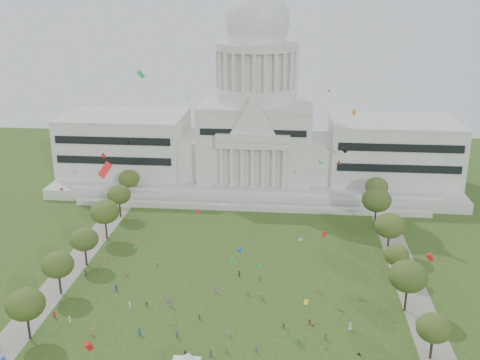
# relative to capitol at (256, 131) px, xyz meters

# --- Properties ---
(ground) EXTENTS (400.00, 400.00, 0.00)m
(ground) POSITION_rel_capitol_xyz_m (0.00, -113.59, -22.30)
(ground) COLOR #314B17
(ground) RESTS_ON ground
(capitol) EXTENTS (160.00, 64.50, 91.30)m
(capitol) POSITION_rel_capitol_xyz_m (0.00, 0.00, 0.00)
(capitol) COLOR beige
(capitol) RESTS_ON ground
(path_left) EXTENTS (8.00, 160.00, 0.04)m
(path_left) POSITION_rel_capitol_xyz_m (-48.00, -83.59, -22.28)
(path_left) COLOR gray
(path_left) RESTS_ON ground
(path_right) EXTENTS (8.00, 160.00, 0.04)m
(path_right) POSITION_rel_capitol_xyz_m (48.00, -83.59, -22.28)
(path_right) COLOR gray
(path_right) RESTS_ON ground
(row_tree_l_1) EXTENTS (8.86, 8.86, 12.59)m
(row_tree_l_1) POSITION_rel_capitol_xyz_m (-44.07, -116.55, -13.34)
(row_tree_l_1) COLOR black
(row_tree_l_1) RESTS_ON ground
(row_tree_r_1) EXTENTS (7.58, 7.58, 10.78)m
(row_tree_r_1) POSITION_rel_capitol_xyz_m (46.22, -115.34, -14.64)
(row_tree_r_1) COLOR black
(row_tree_r_1) RESTS_ON ground
(row_tree_l_2) EXTENTS (8.42, 8.42, 11.97)m
(row_tree_l_2) POSITION_rel_capitol_xyz_m (-45.04, -96.29, -13.79)
(row_tree_l_2) COLOR black
(row_tree_l_2) RESTS_ON ground
(row_tree_r_2) EXTENTS (9.55, 9.55, 13.58)m
(row_tree_r_2) POSITION_rel_capitol_xyz_m (44.17, -96.15, -12.64)
(row_tree_r_2) COLOR black
(row_tree_r_2) RESTS_ON ground
(row_tree_l_3) EXTENTS (8.12, 8.12, 11.55)m
(row_tree_l_3) POSITION_rel_capitol_xyz_m (-44.09, -79.67, -14.09)
(row_tree_l_3) COLOR black
(row_tree_l_3) RESTS_ON ground
(row_tree_r_3) EXTENTS (7.01, 7.01, 9.98)m
(row_tree_r_3) POSITION_rel_capitol_xyz_m (44.40, -79.10, -15.21)
(row_tree_r_3) COLOR black
(row_tree_r_3) RESTS_ON ground
(row_tree_l_4) EXTENTS (9.29, 9.29, 13.21)m
(row_tree_l_4) POSITION_rel_capitol_xyz_m (-44.08, -61.17, -12.90)
(row_tree_l_4) COLOR black
(row_tree_l_4) RESTS_ON ground
(row_tree_r_4) EXTENTS (9.19, 9.19, 13.06)m
(row_tree_r_4) POSITION_rel_capitol_xyz_m (44.76, -63.55, -13.01)
(row_tree_r_4) COLOR black
(row_tree_r_4) RESTS_ON ground
(row_tree_l_5) EXTENTS (8.33, 8.33, 11.85)m
(row_tree_l_5) POSITION_rel_capitol_xyz_m (-45.22, -42.58, -13.88)
(row_tree_l_5) COLOR black
(row_tree_l_5) RESTS_ON ground
(row_tree_r_5) EXTENTS (9.82, 9.82, 13.96)m
(row_tree_r_5) POSITION_rel_capitol_xyz_m (43.49, -43.40, -12.37)
(row_tree_r_5) COLOR black
(row_tree_r_5) RESTS_ON ground
(row_tree_l_6) EXTENTS (8.19, 8.19, 11.64)m
(row_tree_l_6) POSITION_rel_capitol_xyz_m (-46.87, -24.45, -14.02)
(row_tree_l_6) COLOR black
(row_tree_l_6) RESTS_ON ground
(row_tree_r_6) EXTENTS (8.42, 8.42, 11.97)m
(row_tree_r_6) POSITION_rel_capitol_xyz_m (45.96, -25.46, -13.79)
(row_tree_r_6) COLOR black
(row_tree_r_6) RESTS_ON ground
(person_0) EXTENTS (1.15, 1.17, 2.04)m
(person_0) POSITION_rel_capitol_xyz_m (29.77, -106.15, -21.28)
(person_0) COLOR silver
(person_0) RESTS_ON ground
(person_2) EXTENTS (0.84, 0.58, 1.60)m
(person_2) POSITION_rel_capitol_xyz_m (20.37, -104.87, -21.50)
(person_2) COLOR #B21E1E
(person_2) RESTS_ON ground
(person_3) EXTENTS (1.00, 1.06, 1.49)m
(person_3) POSITION_rel_capitol_xyz_m (8.21, -116.70, -21.55)
(person_3) COLOR #4C4C51
(person_3) RESTS_ON ground
(person_4) EXTENTS (0.69, 1.20, 2.00)m
(person_4) POSITION_rel_capitol_xyz_m (1.25, -110.97, -21.29)
(person_4) COLOR silver
(person_4) RESTS_ON ground
(person_5) EXTENTS (1.35, 1.62, 1.66)m
(person_5) POSITION_rel_capitol_xyz_m (-6.40, -105.12, -21.47)
(person_5) COLOR olive
(person_5) RESTS_ON ground
(person_7) EXTENTS (0.76, 0.78, 1.73)m
(person_7) POSITION_rel_capitol_xyz_m (-7.06, -120.02, -21.43)
(person_7) COLOR #26262B
(person_7) RESTS_ON ground
(person_8) EXTENTS (0.89, 0.77, 1.55)m
(person_8) POSITION_rel_capitol_xyz_m (-20.68, -100.50, -21.52)
(person_8) COLOR #33723F
(person_8) RESTS_ON ground
(person_9) EXTENTS (1.28, 1.31, 1.87)m
(person_9) POSITION_rel_capitol_xyz_m (17.58, -113.16, -21.36)
(person_9) COLOR #33723F
(person_9) RESTS_ON ground
(person_10) EXTENTS (0.75, 0.99, 1.50)m
(person_10) POSITION_rel_capitol_xyz_m (14.18, -106.82, -21.55)
(person_10) COLOR #4C4C51
(person_10) RESTS_ON ground
(distant_crowd) EXTENTS (66.34, 40.66, 1.95)m
(distant_crowd) POSITION_rel_capitol_xyz_m (-13.30, -98.90, -21.42)
(distant_crowd) COLOR #B21E1E
(distant_crowd) RESTS_ON ground
(kite_swarm) EXTENTS (86.89, 95.42, 54.42)m
(kite_swarm) POSITION_rel_capitol_xyz_m (-1.81, -107.90, 4.38)
(kite_swarm) COLOR red
(kite_swarm) RESTS_ON ground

